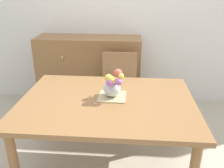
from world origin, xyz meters
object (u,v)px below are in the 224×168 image
object	(u,v)px
chair_far	(119,85)
dresser	(90,72)
flower_vase	(113,85)
dining_table	(107,109)

from	to	relation	value
chair_far	dresser	world-z (taller)	dresser
dresser	chair_far	bearing A→B (deg)	-46.18
chair_far	flower_vase	size ratio (longest dim) A/B	3.49
dresser	flower_vase	bearing A→B (deg)	-71.68
dining_table	chair_far	xyz separation A→B (m)	(0.06, 0.87, -0.15)
dresser	flower_vase	world-z (taller)	flower_vase
flower_vase	chair_far	bearing A→B (deg)	89.08
chair_far	dining_table	bearing A→B (deg)	86.31
dresser	dining_table	bearing A→B (deg)	-73.94
dresser	flower_vase	xyz separation A→B (m)	(0.43, -1.29, 0.37)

